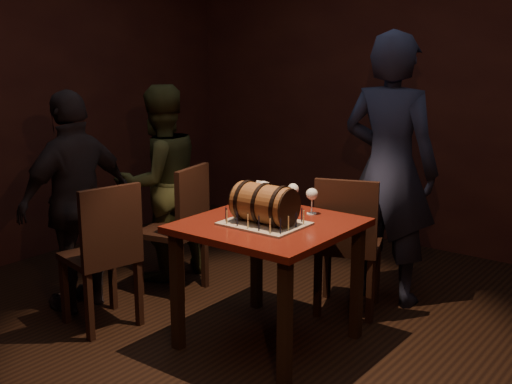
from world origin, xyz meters
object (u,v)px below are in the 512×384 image
Objects in this scene: pint_of_ale at (273,201)px; chair_back at (347,239)px; barrel_cake at (264,204)px; person_back at (389,170)px; wine_glass_left at (263,188)px; wine_glass_right at (312,195)px; pub_table at (269,241)px; chair_left_rear at (181,223)px; wine_glass_mid at (293,190)px; person_left_rear at (160,183)px; person_left_front at (77,202)px; chair_left_front at (105,249)px.

pint_of_ale is 0.61m from chair_back.
barrel_cake is 1.13m from person_back.
person_back is at bearing 56.79° from wine_glass_left.
wine_glass_right is at bearing -100.54° from chair_back.
chair_left_rear is (-0.96, 0.26, -0.12)m from pub_table.
wine_glass_left is 0.91m from person_back.
wine_glass_mid is 0.51m from chair_back.
person_left_rear is at bearing 174.90° from wine_glass_right.
chair_left_rear reaches higher than pint_of_ale.
chair_left_rear is 0.63× the size of person_left_front.
wine_glass_left is at bearing -177.98° from wine_glass_right.
wine_glass_mid is 0.17m from pint_of_ale.
wine_glass_mid is 0.17× the size of chair_left_rear.
chair_left_front is at bearing -137.20° from wine_glass_mid.
wine_glass_left is 1.25m from person_left_front.
wine_glass_mid is at bearing 119.27° from person_left_front.
wine_glass_left is 0.17× the size of chair_left_front.
person_left_rear reaches higher than barrel_cake.
person_left_front is at bearing -168.58° from barrel_cake.
barrel_cake is 0.22× the size of person_back.
wine_glass_left is 0.20m from wine_glass_mid.
pint_of_ale is 1.33m from person_left_front.
chair_left_front is 0.63× the size of person_left_rear.
person_left_front is (-0.00, -0.76, 0.00)m from person_left_rear.
barrel_cake is at bearing -102.29° from chair_back.
person_left_rear is 0.76m from person_left_front.
person_back reaches higher than barrel_cake.
wine_glass_mid is 0.11× the size of person_left_rear.
pint_of_ale is 1.24m from person_left_rear.
barrel_cake reaches higher than chair_left_rear.
person_left_rear is (-1.22, 0.24, -0.09)m from pint_of_ale.
person_back reaches higher than chair_left_rear.
chair_left_front reaches higher than wine_glass_mid.
barrel_cake is 1.07m from chair_left_rear.
wine_glass_right is at bearing 115.12° from person_left_front.
wine_glass_right reaches higher than pub_table.
person_back reaches higher than chair_left_front.
pub_table is 6.00× the size of pint_of_ale.
chair_left_front reaches higher than wine_glass_left.
wine_glass_left is 1.00× the size of wine_glass_right.
pub_table is 1.00m from chair_left_rear.
barrel_cake reaches higher than chair_back.
wine_glass_right is at bearing 2.02° from wine_glass_left.
chair_back is at bearing 124.33° from person_left_front.
person_left_rear is at bearing 162.08° from pub_table.
pub_table is 0.24m from barrel_cake.
wine_glass_mid is at bearing 101.09° from pub_table.
barrel_cake reaches higher than wine_glass_mid.
wine_glass_mid is at bearing -127.35° from chair_back.
barrel_cake reaches higher than wine_glass_right.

